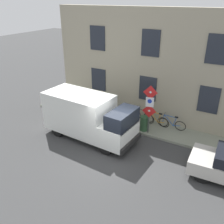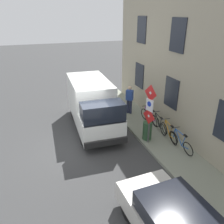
# 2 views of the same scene
# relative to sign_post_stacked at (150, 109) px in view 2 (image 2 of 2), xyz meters

# --- Properties ---
(ground_plane) EXTENTS (80.00, 80.00, 0.00)m
(ground_plane) POSITION_rel_sign_post_stacked_xyz_m (-2.84, 0.82, -1.88)
(ground_plane) COLOR #373838
(sidewalk_slab) EXTENTS (1.87, 15.03, 0.14)m
(sidewalk_slab) POSITION_rel_sign_post_stacked_xyz_m (0.73, 0.82, -1.81)
(sidewalk_slab) COLOR gray
(sidewalk_slab) RESTS_ON ground_plane
(building_facade) EXTENTS (0.75, 13.03, 6.81)m
(building_facade) POSITION_rel_sign_post_stacked_xyz_m (2.01, 0.82, 1.53)
(building_facade) COLOR #A29982
(building_facade) RESTS_ON ground_plane
(sign_post_stacked) EXTENTS (0.20, 0.55, 2.76)m
(sign_post_stacked) POSITION_rel_sign_post_stacked_xyz_m (0.00, 0.00, 0.00)
(sign_post_stacked) COLOR #474C47
(sign_post_stacked) RESTS_ON sidewalk_slab
(delivery_van) EXTENTS (2.26, 5.42, 2.50)m
(delivery_van) POSITION_rel_sign_post_stacked_xyz_m (-1.90, 2.84, -0.54)
(delivery_van) COLOR white
(delivery_van) RESTS_ON ground_plane
(bicycle_blue) EXTENTS (0.46, 1.71, 0.89)m
(bicycle_blue) POSITION_rel_sign_post_stacked_xyz_m (1.11, -1.02, -1.37)
(bicycle_blue) COLOR black
(bicycle_blue) RESTS_ON sidewalk_slab
(bicycle_orange) EXTENTS (0.50, 1.72, 0.89)m
(bicycle_orange) POSITION_rel_sign_post_stacked_xyz_m (1.12, -0.07, -1.37)
(bicycle_orange) COLOR black
(bicycle_orange) RESTS_ON sidewalk_slab
(bicycle_black) EXTENTS (0.46, 1.72, 0.89)m
(bicycle_black) POSITION_rel_sign_post_stacked_xyz_m (1.12, 0.88, -1.37)
(bicycle_black) COLOR black
(bicycle_black) RESTS_ON sidewalk_slab
(bicycle_purple) EXTENTS (0.46, 1.71, 0.89)m
(bicycle_purple) POSITION_rel_sign_post_stacked_xyz_m (1.11, 1.84, -1.37)
(bicycle_purple) COLOR black
(bicycle_purple) RESTS_ON sidewalk_slab
(pedestrian) EXTENTS (0.46, 0.47, 1.72)m
(pedestrian) POSITION_rel_sign_post_stacked_xyz_m (0.60, 3.49, -0.81)
(pedestrian) COLOR #262B47
(pedestrian) RESTS_ON sidewalk_slab
(litter_bin) EXTENTS (0.44, 0.44, 0.90)m
(litter_bin) POSITION_rel_sign_post_stacked_xyz_m (0.15, 0.33, -1.29)
(litter_bin) COLOR #2D5133
(litter_bin) RESTS_ON sidewalk_slab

